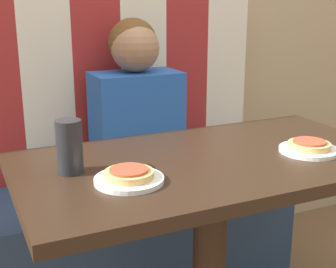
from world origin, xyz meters
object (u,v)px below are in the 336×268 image
(person, at_px, (136,104))
(pizza_left, at_px, (129,173))
(plate_left, at_px, (129,180))
(plate_right, at_px, (309,150))
(pizza_right, at_px, (309,145))
(drinking_cup, at_px, (69,147))

(person, xyz_separation_m, pizza_left, (-0.28, -0.67, -0.01))
(person, bearing_deg, plate_left, -112.46)
(plate_right, distance_m, pizza_right, 0.02)
(pizza_left, bearing_deg, plate_left, 0.00)
(plate_left, distance_m, drinking_cup, 0.18)
(plate_right, relative_size, pizza_right, 1.42)
(drinking_cup, bearing_deg, person, 54.51)
(plate_right, bearing_deg, pizza_left, 180.00)
(person, distance_m, plate_left, 0.73)
(person, bearing_deg, pizza_right, -67.54)
(person, distance_m, drinking_cup, 0.67)
(plate_left, height_order, drinking_cup, drinking_cup)
(plate_right, xyz_separation_m, pizza_left, (-0.56, 0.00, 0.02))
(pizza_left, height_order, pizza_right, same)
(pizza_left, xyz_separation_m, drinking_cup, (-0.11, 0.12, 0.05))
(plate_left, height_order, plate_right, same)
(pizza_right, height_order, drinking_cup, drinking_cup)
(plate_left, xyz_separation_m, pizza_left, (0.00, 0.00, 0.02))
(person, height_order, drinking_cup, person)
(person, height_order, plate_left, person)
(drinking_cup, bearing_deg, pizza_left, -48.02)
(plate_left, xyz_separation_m, drinking_cup, (-0.11, 0.12, 0.06))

